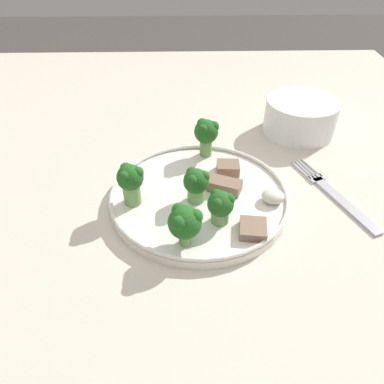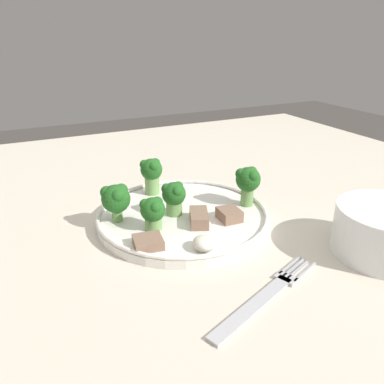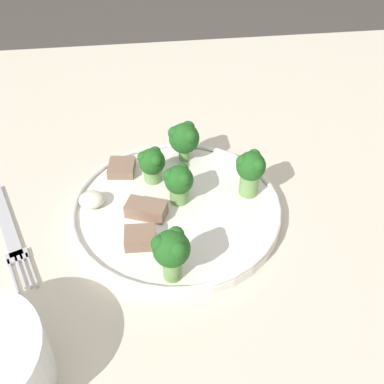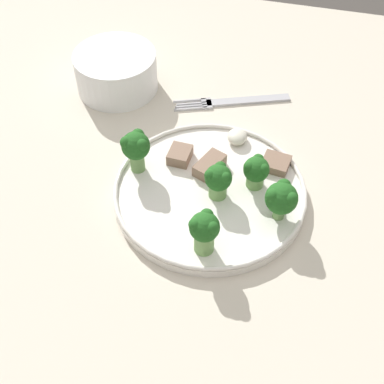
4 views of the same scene
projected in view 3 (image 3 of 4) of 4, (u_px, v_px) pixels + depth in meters
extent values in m
cube|color=beige|center=(207.00, 262.00, 0.51)|extent=(1.09, 1.15, 0.03)
cylinder|color=brown|center=(354.00, 181.00, 1.19)|extent=(0.06, 0.06, 0.71)
cylinder|color=white|center=(177.00, 210.00, 0.55)|extent=(0.25, 0.25, 0.01)
torus|color=white|center=(176.00, 205.00, 0.54)|extent=(0.25, 0.25, 0.01)
cube|color=#B2B2B7|center=(5.00, 220.00, 0.54)|extent=(0.06, 0.13, 0.00)
cube|color=#B2B2B7|center=(17.00, 257.00, 0.50)|extent=(0.03, 0.02, 0.00)
cube|color=#B2B2B7|center=(13.00, 277.00, 0.48)|extent=(0.02, 0.05, 0.00)
cube|color=#B2B2B7|center=(19.00, 274.00, 0.48)|extent=(0.02, 0.05, 0.00)
cube|color=#B2B2B7|center=(26.00, 272.00, 0.48)|extent=(0.02, 0.05, 0.00)
cube|color=#B2B2B7|center=(32.00, 269.00, 0.48)|extent=(0.02, 0.05, 0.00)
cylinder|color=#709E56|center=(179.00, 194.00, 0.55)|extent=(0.02, 0.02, 0.02)
sphere|color=#215B1E|center=(179.00, 180.00, 0.53)|extent=(0.03, 0.03, 0.03)
sphere|color=#215B1E|center=(170.00, 175.00, 0.52)|extent=(0.02, 0.02, 0.02)
sphere|color=#215B1E|center=(184.00, 179.00, 0.52)|extent=(0.02, 0.02, 0.02)
sphere|color=#215B1E|center=(182.00, 169.00, 0.53)|extent=(0.02, 0.02, 0.02)
cylinder|color=#709E56|center=(249.00, 184.00, 0.55)|extent=(0.02, 0.02, 0.03)
sphere|color=#215B1E|center=(251.00, 166.00, 0.53)|extent=(0.04, 0.04, 0.04)
sphere|color=#215B1E|center=(243.00, 161.00, 0.53)|extent=(0.02, 0.02, 0.02)
sphere|color=#215B1E|center=(258.00, 165.00, 0.52)|extent=(0.02, 0.02, 0.02)
sphere|color=#215B1E|center=(254.00, 156.00, 0.54)|extent=(0.02, 0.02, 0.02)
cylinder|color=#709E56|center=(184.00, 153.00, 0.61)|extent=(0.01, 0.01, 0.02)
sphere|color=#215B1E|center=(184.00, 138.00, 0.59)|extent=(0.04, 0.04, 0.04)
sphere|color=#215B1E|center=(175.00, 133.00, 0.58)|extent=(0.02, 0.02, 0.02)
sphere|color=#215B1E|center=(190.00, 137.00, 0.58)|extent=(0.02, 0.02, 0.02)
sphere|color=#215B1E|center=(188.00, 128.00, 0.59)|extent=(0.02, 0.02, 0.02)
cylinder|color=#709E56|center=(172.00, 267.00, 0.46)|extent=(0.02, 0.02, 0.03)
sphere|color=#215B1E|center=(171.00, 249.00, 0.44)|extent=(0.04, 0.04, 0.04)
sphere|color=#215B1E|center=(159.00, 244.00, 0.43)|extent=(0.02, 0.02, 0.02)
sphere|color=#215B1E|center=(178.00, 250.00, 0.42)|extent=(0.02, 0.02, 0.02)
sphere|color=#215B1E|center=(176.00, 235.00, 0.44)|extent=(0.02, 0.02, 0.02)
cylinder|color=#709E56|center=(153.00, 174.00, 0.58)|extent=(0.02, 0.02, 0.02)
sphere|color=#215B1E|center=(152.00, 162.00, 0.56)|extent=(0.03, 0.03, 0.03)
sphere|color=#215B1E|center=(143.00, 157.00, 0.56)|extent=(0.02, 0.02, 0.02)
sphere|color=#215B1E|center=(156.00, 161.00, 0.55)|extent=(0.02, 0.02, 0.02)
sphere|color=#215B1E|center=(155.00, 152.00, 0.56)|extent=(0.02, 0.02, 0.02)
cube|color=#846651|center=(146.00, 209.00, 0.53)|extent=(0.05, 0.04, 0.02)
cube|color=#846651|center=(122.00, 168.00, 0.59)|extent=(0.04, 0.04, 0.01)
cube|color=#846651|center=(140.00, 238.00, 0.49)|extent=(0.03, 0.03, 0.02)
ellipsoid|color=silver|center=(92.00, 200.00, 0.54)|extent=(0.03, 0.03, 0.02)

